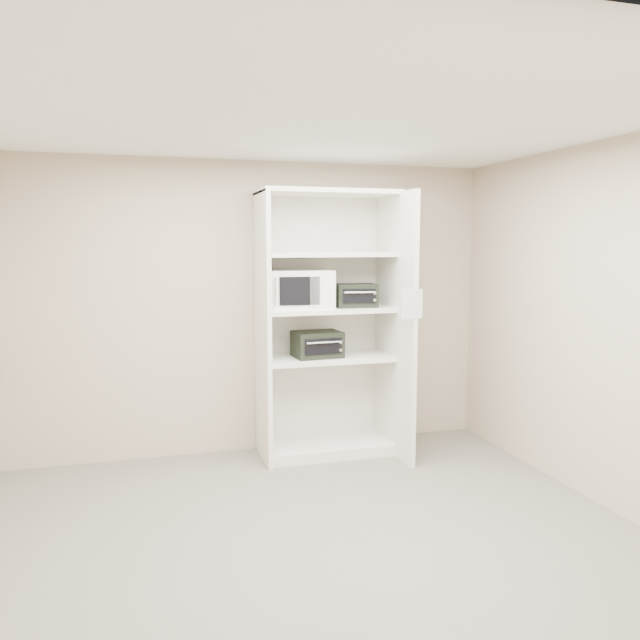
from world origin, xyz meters
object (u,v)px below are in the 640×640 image
object	(u,v)px
microwave	(300,289)
toaster_oven_lower	(317,344)
shelving_unit	(332,333)
toaster_oven_upper	(356,295)

from	to	relation	value
microwave	toaster_oven_lower	bearing A→B (deg)	-5.56
microwave	toaster_oven_lower	xyz separation A→B (m)	(0.16, -0.03, -0.50)
shelving_unit	toaster_oven_lower	xyz separation A→B (m)	(-0.15, -0.04, -0.09)
toaster_oven_upper	shelving_unit	bearing A→B (deg)	173.10
toaster_oven_upper	toaster_oven_lower	xyz separation A→B (m)	(-0.36, 0.01, -0.44)
microwave	toaster_oven_lower	world-z (taller)	microwave
shelving_unit	microwave	size ratio (longest dim) A/B	4.24
toaster_oven_upper	microwave	bearing A→B (deg)	-178.58
shelving_unit	microwave	bearing A→B (deg)	-178.12
microwave	toaster_oven_upper	world-z (taller)	microwave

